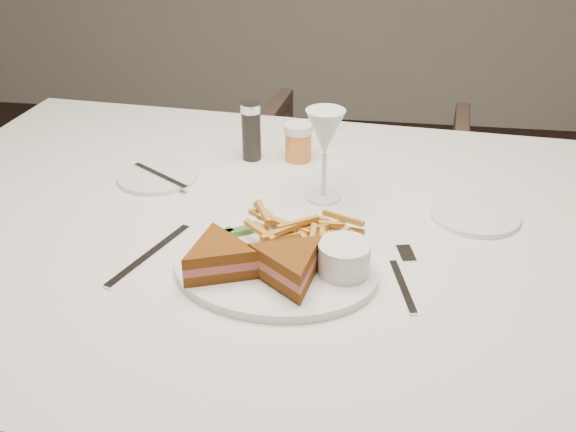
{
  "coord_description": "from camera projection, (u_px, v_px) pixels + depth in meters",
  "views": [
    {
      "loc": [
        0.41,
        -0.93,
        1.33
      ],
      "look_at": [
        0.28,
        -0.02,
        0.8
      ],
      "focal_mm": 40.0,
      "sensor_mm": 36.0,
      "label": 1
    }
  ],
  "objects": [
    {
      "name": "table",
      "position": [
        291.0,
        384.0,
        1.31
      ],
      "size": [
        1.63,
        1.15,
        0.75
      ],
      "primitive_type": "cube",
      "rotation": [
        0.0,
        0.0,
        -0.08
      ],
      "color": "silver",
      "rests_on": "ground"
    },
    {
      "name": "chair_far",
      "position": [
        355.0,
        202.0,
        2.07
      ],
      "size": [
        0.71,
        0.68,
        0.67
      ],
      "primitive_type": "imported",
      "rotation": [
        0.0,
        0.0,
        3.04
      ],
      "color": "#49362C",
      "rests_on": "ground"
    },
    {
      "name": "table_setting",
      "position": [
        289.0,
        222.0,
        1.06
      ],
      "size": [
        0.77,
        0.63,
        0.18
      ],
      "color": "white",
      "rests_on": "table"
    }
  ]
}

